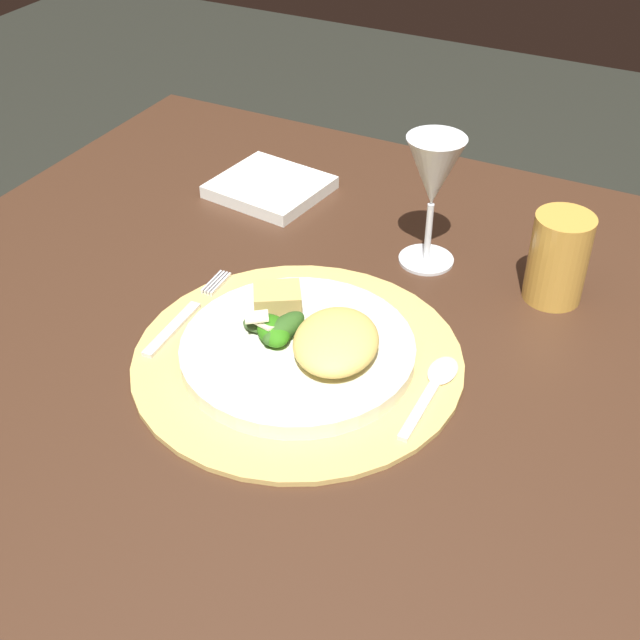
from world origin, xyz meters
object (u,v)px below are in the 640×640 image
amber_tumbler (558,258)px  dinner_plate (298,350)px  dining_table (372,480)px  wine_glass (434,177)px  fork (185,316)px  spoon (436,382)px  napkin (270,187)px

amber_tumbler → dinner_plate: bearing=-130.9°
dining_table → wine_glass: (-0.03, 0.20, 0.29)m
fork → spoon: (0.28, 0.02, -0.00)m
dinner_plate → spoon: 0.14m
dining_table → wine_glass: bearing=97.7°
spoon → wine_glass: size_ratio=0.81×
spoon → napkin: (-0.35, 0.27, 0.00)m
spoon → napkin: size_ratio=0.94×
fork → napkin: napkin is taller
fork → spoon: spoon is taller
fork → amber_tumbler: 0.42m
spoon → napkin: napkin is taller
spoon → amber_tumbler: size_ratio=1.26×
napkin → wine_glass: wine_glass is taller
fork → amber_tumbler: amber_tumbler is taller
fork → napkin: bearing=101.9°
dining_table → spoon: 0.19m
dining_table → fork: fork is taller
napkin → wine_glass: 0.28m
napkin → fork: bearing=-78.1°
dining_table → napkin: bearing=136.5°
dinner_plate → spoon: (0.14, 0.03, -0.01)m
dining_table → wine_glass: 0.35m
dining_table → amber_tumbler: size_ratio=11.56×
dining_table → fork: (-0.22, -0.03, 0.18)m
dinner_plate → amber_tumbler: amber_tumbler is taller
napkin → amber_tumbler: 0.41m
dining_table → napkin: (-0.28, 0.27, 0.18)m
dinner_plate → fork: size_ratio=1.45×
fork → spoon: bearing=4.7°
amber_tumbler → napkin: bearing=170.8°
fork → amber_tumbler: bearing=33.8°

